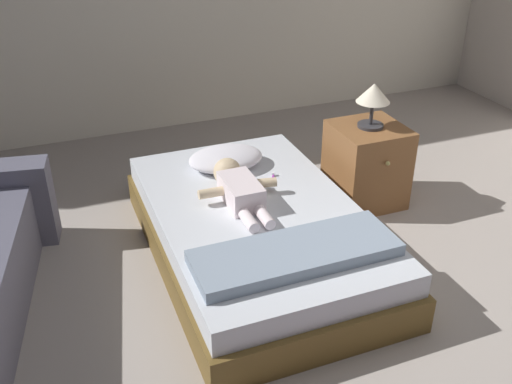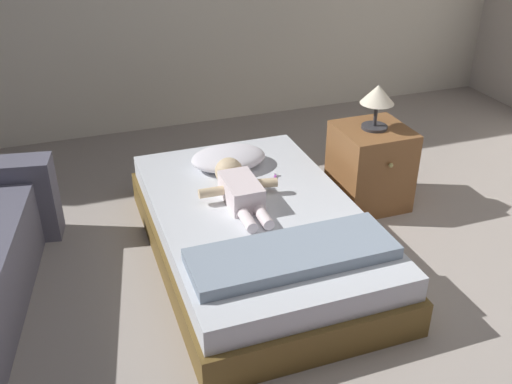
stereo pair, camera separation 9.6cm
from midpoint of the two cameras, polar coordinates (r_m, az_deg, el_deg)
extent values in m
plane|color=#A89D94|center=(3.11, 10.46, -13.04)|extent=(8.00, 8.00, 0.00)
cube|color=brown|center=(3.50, 0.79, -4.92)|extent=(1.17, 1.89, 0.21)
cube|color=silver|center=(3.40, 0.81, -2.51)|extent=(1.12, 1.81, 0.14)
ellipsoid|color=white|center=(3.80, -2.00, 3.36)|extent=(0.49, 0.36, 0.12)
cube|color=white|center=(3.38, -0.65, 0.05)|extent=(0.19, 0.33, 0.14)
sphere|color=beige|center=(3.57, -1.90, 2.02)|extent=(0.17, 0.17, 0.17)
cylinder|color=beige|center=(3.38, -3.54, -0.01)|extent=(0.16, 0.06, 0.06)
cylinder|color=beige|center=(3.47, 1.63, 0.87)|extent=(0.16, 0.08, 0.06)
cylinder|color=white|center=(3.19, 0.01, -2.77)|extent=(0.06, 0.18, 0.06)
cylinder|color=white|center=(3.21, 1.59, -2.47)|extent=(0.06, 0.18, 0.06)
cube|color=#AD3DAE|center=(3.65, 2.57, 1.22)|extent=(0.07, 0.11, 0.01)
cube|color=white|center=(3.70, 2.66, 1.82)|extent=(0.02, 0.03, 0.01)
cube|color=brown|center=(4.06, 11.77, 2.46)|extent=(0.46, 0.46, 0.56)
sphere|color=tan|center=(3.82, 13.77, 2.54)|extent=(0.03, 0.03, 0.03)
cylinder|color=#333338|center=(3.94, 12.20, 6.24)|extent=(0.17, 0.17, 0.02)
cylinder|color=#333338|center=(3.90, 12.33, 7.43)|extent=(0.02, 0.02, 0.16)
cone|color=#F0E2C4|center=(3.86, 12.55, 9.34)|extent=(0.22, 0.22, 0.12)
cube|color=#8B9BAE|center=(2.93, 4.53, -6.06)|extent=(1.05, 0.36, 0.07)
camera|label=1|loc=(0.05, -89.17, 0.46)|focal=40.86mm
camera|label=2|loc=(0.05, 90.83, -0.46)|focal=40.86mm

